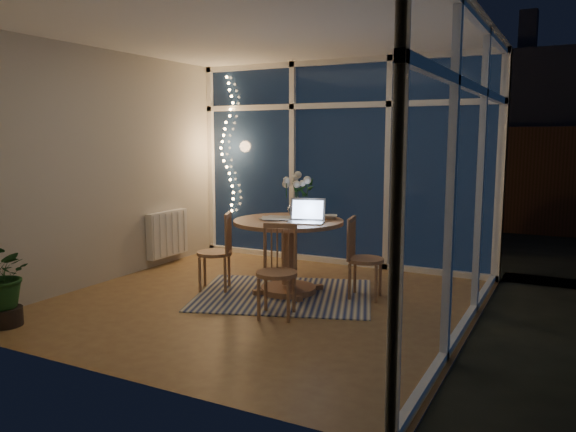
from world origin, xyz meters
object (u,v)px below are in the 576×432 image
object	(u,v)px
chair_right	(366,258)
chair_front	(277,271)
dining_table	(288,257)
chair_left	(214,251)
laptop	(306,210)
potted_plant	(4,283)
flower_vase	(298,207)

from	to	relation	value
chair_right	chair_front	size ratio (longest dim) A/B	0.98
dining_table	chair_left	size ratio (longest dim) A/B	1.34
chair_front	chair_right	bearing A→B (deg)	45.37
chair_left	laptop	world-z (taller)	laptop
chair_front	dining_table	bearing A→B (deg)	93.41
dining_table	laptop	bearing A→B (deg)	-25.07
chair_right	potted_plant	xyz separation A→B (m)	(-2.49, -2.26, -0.04)
chair_right	laptop	xyz separation A→B (m)	(-0.53, -0.32, 0.49)
chair_front	laptop	distance (m)	0.80
chair_right	chair_front	bearing A→B (deg)	142.57
dining_table	chair_right	bearing A→B (deg)	13.99
chair_left	potted_plant	size ratio (longest dim) A/B	1.12
chair_left	chair_front	xyz separation A→B (m)	(1.03, -0.50, 0.00)
chair_right	flower_vase	distance (m)	0.92
flower_vase	potted_plant	world-z (taller)	flower_vase
flower_vase	potted_plant	bearing A→B (deg)	-126.50
chair_front	laptop	size ratio (longest dim) A/B	2.41
chair_left	potted_plant	distance (m)	2.04
dining_table	potted_plant	size ratio (longest dim) A/B	1.51
chair_left	chair_right	size ratio (longest dim) A/B	1.01
laptop	flower_vase	distance (m)	0.44
chair_right	chair_front	distance (m)	1.08
potted_plant	chair_left	bearing A→B (deg)	62.21
laptop	chair_left	bearing A→B (deg)	171.61
laptop	potted_plant	world-z (taller)	laptop
chair_left	potted_plant	world-z (taller)	chair_left
flower_vase	chair_left	bearing A→B (deg)	-146.64
flower_vase	potted_plant	xyz separation A→B (m)	(-1.70, -2.30, -0.51)
chair_right	potted_plant	distance (m)	3.36
potted_plant	dining_table	bearing A→B (deg)	50.33
chair_left	chair_front	bearing A→B (deg)	39.58
chair_left	laptop	distance (m)	1.14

